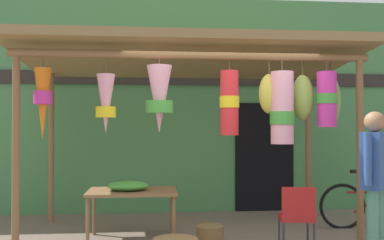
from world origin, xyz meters
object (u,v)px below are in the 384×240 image
at_px(flower_heap_on_table, 129,186).
at_px(folding_chair, 297,214).
at_px(display_table, 132,195).
at_px(shopper_by_bananas, 375,173).
at_px(parked_bicycle, 376,205).
at_px(wicker_basket_spare, 210,234).

xyz_separation_m(flower_heap_on_table, folding_chair, (2.07, -0.88, -0.25)).
relative_size(display_table, shopper_by_bananas, 0.70).
distance_m(flower_heap_on_table, parked_bicycle, 3.79).
height_order(display_table, flower_heap_on_table, flower_heap_on_table).
relative_size(wicker_basket_spare, parked_bicycle, 0.21).
relative_size(flower_heap_on_table, folding_chair, 0.67).
relative_size(flower_heap_on_table, wicker_basket_spare, 1.54).
height_order(folding_chair, wicker_basket_spare, folding_chair).
bearing_deg(display_table, parked_bicycle, 4.98).
bearing_deg(wicker_basket_spare, flower_heap_on_table, 167.08).
height_order(flower_heap_on_table, parked_bicycle, parked_bicycle).
height_order(display_table, wicker_basket_spare, display_table).
distance_m(wicker_basket_spare, shopper_by_bananas, 2.23).
xyz_separation_m(folding_chair, parked_bicycle, (1.68, 1.25, -0.16)).
distance_m(flower_heap_on_table, shopper_by_bananas, 3.14).
relative_size(flower_heap_on_table, parked_bicycle, 0.32).
bearing_deg(flower_heap_on_table, parked_bicycle, 5.62).
bearing_deg(flower_heap_on_table, folding_chair, -23.07).
xyz_separation_m(flower_heap_on_table, wicker_basket_spare, (1.09, -0.25, -0.63)).
xyz_separation_m(display_table, shopper_by_bananas, (2.79, -1.35, 0.42)).
bearing_deg(parked_bicycle, display_table, -175.02).
relative_size(folding_chair, wicker_basket_spare, 2.30).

